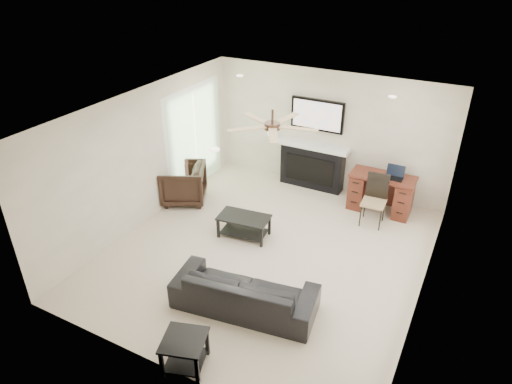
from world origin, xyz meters
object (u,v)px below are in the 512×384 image
(coffee_table, at_px, (244,226))
(fireplace_unit, at_px, (313,145))
(sofa, at_px, (245,291))
(armchair, at_px, (183,183))
(desk, at_px, (381,193))

(coffee_table, xyz_separation_m, fireplace_unit, (0.36, 2.33, 0.75))
(sofa, height_order, fireplace_unit, fireplace_unit)
(armchair, distance_m, desk, 3.90)
(sofa, relative_size, desk, 1.68)
(coffee_table, xyz_separation_m, desk, (1.92, 2.01, 0.18))
(sofa, bearing_deg, armchair, -47.70)
(coffee_table, height_order, fireplace_unit, fireplace_unit)
(fireplace_unit, relative_size, desk, 1.57)
(sofa, xyz_separation_m, fireplace_unit, (-0.54, 3.93, 0.66))
(sofa, relative_size, armchair, 2.38)
(armchair, height_order, coffee_table, armchair)
(sofa, relative_size, coffee_table, 2.28)
(sofa, bearing_deg, desk, -113.87)
(coffee_table, bearing_deg, sofa, -67.30)
(sofa, relative_size, fireplace_unit, 1.07)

